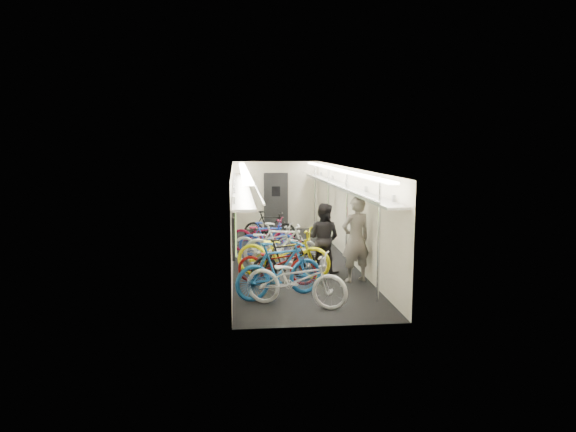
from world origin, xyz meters
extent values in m
plane|color=black|center=(0.00, 0.00, 0.00)|extent=(10.00, 10.00, 0.00)
plane|color=white|center=(0.00, 0.00, 2.40)|extent=(10.00, 10.00, 0.00)
plane|color=beige|center=(-1.50, 0.00, 1.20)|extent=(0.00, 10.00, 10.00)
plane|color=beige|center=(1.50, 0.00, 1.20)|extent=(0.00, 10.00, 10.00)
plane|color=beige|center=(0.00, 5.00, 1.20)|extent=(3.00, 0.00, 3.00)
plane|color=beige|center=(0.00, -5.00, 1.20)|extent=(3.00, 0.00, 3.00)
cube|color=black|center=(-1.46, -3.20, 1.25)|extent=(0.06, 1.10, 0.80)
cube|color=#8BB44E|center=(-1.42, -3.20, 1.25)|extent=(0.02, 0.96, 0.66)
cube|color=black|center=(-1.46, -1.00, 1.25)|extent=(0.06, 1.10, 0.80)
cube|color=#8BB44E|center=(-1.42, -1.00, 1.25)|extent=(0.02, 0.96, 0.66)
cube|color=black|center=(-1.46, 1.20, 1.25)|extent=(0.06, 1.10, 0.80)
cube|color=#8BB44E|center=(-1.42, 1.20, 1.25)|extent=(0.02, 0.96, 0.66)
cube|color=black|center=(-1.46, 3.40, 1.25)|extent=(0.06, 1.10, 0.80)
cube|color=#8BB44E|center=(-1.42, 3.40, 1.25)|extent=(0.02, 0.96, 0.66)
cube|color=yellow|center=(-1.45, -2.10, 1.30)|extent=(0.02, 0.22, 0.30)
cube|color=yellow|center=(-1.45, 0.10, 1.30)|extent=(0.02, 0.22, 0.30)
cube|color=yellow|center=(-1.45, 2.30, 1.30)|extent=(0.02, 0.22, 0.30)
cube|color=black|center=(0.00, 4.94, 1.00)|extent=(0.85, 0.08, 2.00)
cube|color=#999BA0|center=(-1.28, 0.00, 1.92)|extent=(0.40, 9.70, 0.05)
cube|color=#999BA0|center=(1.28, 0.00, 1.92)|extent=(0.40, 9.70, 0.05)
cylinder|color=silver|center=(-0.95, 0.00, 2.02)|extent=(0.04, 9.70, 0.04)
cylinder|color=silver|center=(0.95, 0.00, 2.02)|extent=(0.04, 9.70, 0.04)
cube|color=white|center=(-1.20, 0.00, 2.34)|extent=(0.18, 9.60, 0.04)
cube|color=white|center=(1.20, 0.00, 2.34)|extent=(0.18, 9.60, 0.04)
cylinder|color=silver|center=(1.25, -3.80, 1.20)|extent=(0.05, 0.05, 2.38)
cylinder|color=silver|center=(1.25, -1.00, 1.20)|extent=(0.05, 0.05, 2.38)
cylinder|color=silver|center=(1.25, 1.50, 1.20)|extent=(0.05, 0.05, 2.38)
cylinder|color=silver|center=(1.25, 4.00, 1.20)|extent=(0.05, 0.05, 2.38)
imported|color=silver|center=(-0.32, -3.89, 0.51)|extent=(2.06, 1.43, 1.03)
imported|color=#195497|center=(-0.57, -3.33, 0.56)|extent=(1.94, 1.18, 1.13)
imported|color=maroon|center=(-0.54, -2.30, 0.46)|extent=(1.85, 1.09, 0.92)
imported|color=black|center=(-0.36, -2.14, 0.48)|extent=(1.66, 1.04, 0.97)
imported|color=yellow|center=(-0.36, -1.77, 0.57)|extent=(2.30, 1.45, 1.14)
imported|color=silver|center=(-0.33, -0.90, 0.56)|extent=(1.92, 0.91, 1.11)
imported|color=#A6A7AB|center=(-0.60, -0.33, 0.51)|extent=(2.05, 1.32, 1.02)
imported|color=#1B38A3|center=(-0.57, 0.52, 0.46)|extent=(1.58, 0.56, 0.93)
imported|color=maroon|center=(-0.68, 1.04, 0.49)|extent=(1.97, 1.21, 0.98)
imported|color=black|center=(-0.39, 2.39, 0.49)|extent=(1.69, 0.88, 0.98)
imported|color=gray|center=(1.17, -2.27, 0.94)|extent=(0.79, 0.64, 1.87)
imported|color=black|center=(0.60, -1.47, 0.82)|extent=(1.00, 0.95, 1.64)
cube|color=red|center=(1.55, -1.19, 1.28)|extent=(0.29, 0.22, 0.38)
camera|label=1|loc=(-1.41, -13.03, 2.97)|focal=32.00mm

